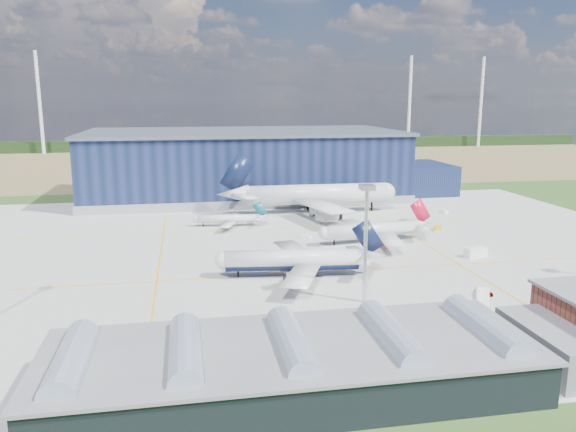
# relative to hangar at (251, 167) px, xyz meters

# --- Properties ---
(ground) EXTENTS (600.00, 600.00, 0.00)m
(ground) POSITION_rel_hangar_xyz_m (-2.81, -94.80, -11.62)
(ground) COLOR #2C481B
(ground) RESTS_ON ground
(apron) EXTENTS (220.00, 160.00, 0.08)m
(apron) POSITION_rel_hangar_xyz_m (-2.81, -84.80, -11.59)
(apron) COLOR #A0A19C
(apron) RESTS_ON ground
(farmland) EXTENTS (600.00, 220.00, 0.01)m
(farmland) POSITION_rel_hangar_xyz_m (-2.81, 125.20, -11.62)
(farmland) COLOR olive
(farmland) RESTS_ON ground
(treeline) EXTENTS (600.00, 8.00, 8.00)m
(treeline) POSITION_rel_hangar_xyz_m (-2.81, 205.20, -7.62)
(treeline) COLOR black
(treeline) RESTS_ON ground
(hangar) EXTENTS (145.00, 62.00, 26.10)m
(hangar) POSITION_rel_hangar_xyz_m (0.00, 0.00, 0.00)
(hangar) COLOR #101B38
(hangar) RESTS_ON ground
(glass_concourse) EXTENTS (78.00, 23.00, 8.60)m
(glass_concourse) POSITION_rel_hangar_xyz_m (-9.26, -154.80, -7.93)
(glass_concourse) COLOR black
(glass_concourse) RESTS_ON ground
(light_mast_center) EXTENTS (2.60, 2.60, 23.00)m
(light_mast_center) POSITION_rel_hangar_xyz_m (7.19, -124.80, 3.82)
(light_mast_center) COLOR silver
(light_mast_center) RESTS_ON ground
(airliner_navy) EXTENTS (42.25, 41.53, 12.41)m
(airliner_navy) POSITION_rel_hangar_xyz_m (-3.51, -106.80, -5.41)
(airliner_navy) COLOR silver
(airliner_navy) RESTS_ON ground
(airliner_red) EXTENTS (37.95, 37.30, 11.14)m
(airliner_red) POSITION_rel_hangar_xyz_m (23.12, -81.64, -6.05)
(airliner_red) COLOR silver
(airliner_red) RESTS_ON ground
(airliner_widebody) EXTENTS (63.09, 61.77, 20.21)m
(airliner_widebody) POSITION_rel_hangar_xyz_m (18.12, -39.80, -1.51)
(airliner_widebody) COLOR silver
(airliner_widebody) RESTS_ON ground
(airliner_regional) EXTENTS (25.76, 25.32, 7.55)m
(airliner_regional) POSITION_rel_hangar_xyz_m (-13.90, -54.80, -7.84)
(airliner_regional) COLOR silver
(airliner_regional) RESTS_ON ground
(gse_van_a) EXTENTS (6.04, 3.70, 2.45)m
(gse_van_a) POSITION_rel_hangar_xyz_m (44.33, -99.66, -10.39)
(gse_van_a) COLOR white
(gse_van_a) RESTS_ON ground
(gse_cart_a) EXTENTS (2.65, 3.25, 1.22)m
(gse_cart_a) POSITION_rel_hangar_xyz_m (60.62, -48.22, -11.01)
(gse_cart_a) COLOR white
(gse_cart_a) RESTS_ON ground
(gse_van_b) EXTENTS (4.83, 4.88, 2.16)m
(gse_van_b) POSITION_rel_hangar_xyz_m (19.42, -73.31, -10.54)
(gse_van_b) COLOR white
(gse_van_b) RESTS_ON ground
(gse_tug_c) EXTENTS (2.90, 3.55, 1.34)m
(gse_tug_c) POSITION_rel_hangar_xyz_m (47.63, -71.11, -10.95)
(gse_tug_c) COLOR yellow
(gse_tug_c) RESTS_ON ground
(gse_cart_b) EXTENTS (3.35, 3.19, 1.21)m
(gse_cart_b) POSITION_rel_hangar_xyz_m (6.69, -74.32, -11.01)
(gse_cart_b) COLOR white
(gse_cart_b) RESTS_ON ground
(airstair) EXTENTS (4.04, 5.86, 3.48)m
(airstair) POSITION_rel_hangar_xyz_m (26.30, -134.30, -9.87)
(airstair) COLOR white
(airstair) RESTS_ON ground
(car_a) EXTENTS (3.95, 2.54, 1.25)m
(car_a) POSITION_rel_hangar_xyz_m (31.80, -125.90, -10.99)
(car_a) COLOR #99999E
(car_a) RESTS_ON ground
(car_b) EXTENTS (4.20, 2.02, 1.33)m
(car_b) POSITION_rel_hangar_xyz_m (37.20, -141.56, -10.95)
(car_b) COLOR #99999E
(car_b) RESTS_ON ground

